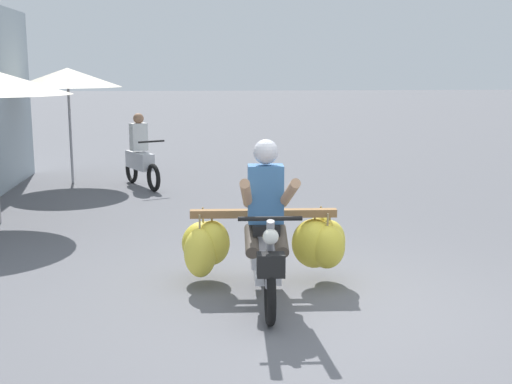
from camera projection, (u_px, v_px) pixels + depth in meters
name	position (u px, v px, depth m)	size (l,w,h in m)	color
ground_plane	(315.00, 313.00, 6.21)	(120.00, 120.00, 0.00)	slate
motorbike_main_loaded	(268.00, 240.00, 6.79)	(1.75, 1.87, 1.58)	black
motorbike_distant_ahead_left	(140.00, 157.00, 12.68)	(0.84, 1.49, 1.40)	black
market_umbrella_near_shop	(68.00, 78.00, 12.80)	(2.05, 2.05, 2.24)	#99999E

